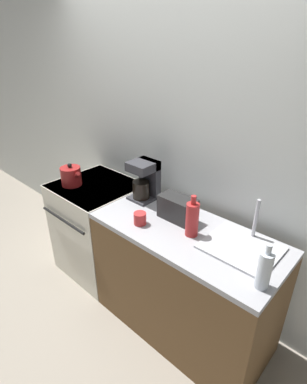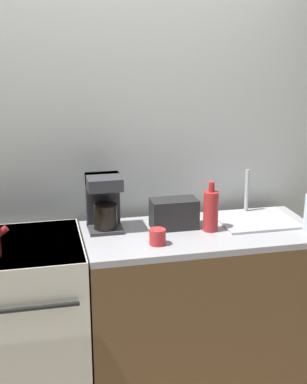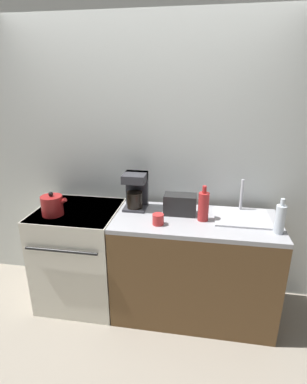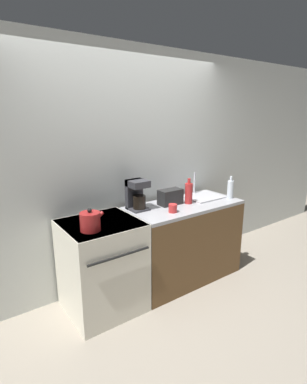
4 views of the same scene
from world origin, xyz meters
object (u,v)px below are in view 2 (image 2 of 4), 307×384
object	(u,v)px
toaster	(174,213)
bottle_red	(211,210)
cup_red	(157,237)
coffee_maker	(104,201)
stove	(22,318)

from	to	relation	value
toaster	bottle_red	xyz separation A→B (m)	(0.19, -0.09, 0.03)
cup_red	toaster	bearing A→B (deg)	56.51
toaster	coffee_maker	size ratio (longest dim) A/B	0.84
stove	toaster	xyz separation A→B (m)	(0.89, 0.05, 0.53)
stove	coffee_maker	xyz separation A→B (m)	(0.50, 0.13, 0.61)
coffee_maker	cup_red	bearing A→B (deg)	-51.38
coffee_maker	bottle_red	xyz separation A→B (m)	(0.58, -0.17, -0.04)
bottle_red	stove	bearing A→B (deg)	178.11
toaster	stove	bearing A→B (deg)	-176.50
toaster	bottle_red	size ratio (longest dim) A/B	0.93
stove	cup_red	bearing A→B (deg)	-13.16
cup_red	bottle_red	bearing A→B (deg)	21.85
bottle_red	cup_red	xyz separation A→B (m)	(-0.34, -0.14, -0.08)
stove	toaster	bearing A→B (deg)	3.50
coffee_maker	bottle_red	distance (m)	0.61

